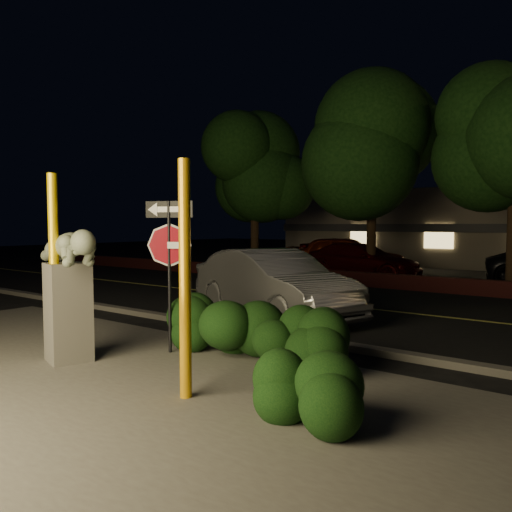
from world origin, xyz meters
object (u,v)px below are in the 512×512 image
Objects in this scene: parked_car_darkred at (361,261)px; parked_car_red at (346,256)px; yellow_pole_left at (54,270)px; yellow_pole_right at (185,280)px; signpost at (169,246)px; sculpture at (68,281)px; silver_sedan at (273,284)px.

parked_car_red is at bearing 61.83° from parked_car_darkred.
yellow_pole_right reaches higher than yellow_pole_left.
signpost is 1.67m from sculpture.
yellow_pole_right is 5.64m from silver_sedan.
yellow_pole_left is 15.20m from parked_car_red.
yellow_pole_left is 0.28m from sculpture.
yellow_pole_right reaches higher than silver_sedan.
yellow_pole_left is 5.31m from silver_sedan.
yellow_pole_left is 0.99× the size of yellow_pole_right.
signpost is 13.16m from parked_car_darkred.
signpost is at bearing -151.68° from silver_sedan.
parked_car_darkred is at bearing 114.05° from sculpture.
parked_car_darkred is (0.98, -0.55, -0.14)m from parked_car_red.
yellow_pole_right is 0.61× the size of parked_car_darkred.
yellow_pole_left is 1.40× the size of sculpture.
parked_car_red is (-2.66, 14.95, -0.62)m from yellow_pole_left.
sculpture is 0.43× the size of parked_car_darkred.
signpost is at bearing 141.73° from yellow_pole_right.
yellow_pole_left is 14.52m from parked_car_darkred.
sculpture is 14.99m from parked_car_red.
sculpture reaches higher than parked_car_darkred.
signpost reaches higher than parked_car_red.
yellow_pole_left reaches higher than parked_car_darkred.
yellow_pole_left is at bearing 171.88° from parked_car_red.
sculpture is 5.08m from silver_sedan.
parked_car_red is 1.13m from parked_car_darkred.
signpost reaches higher than sculpture.
parked_car_darkred is at bearing 96.65° from yellow_pole_left.
silver_sedan is 0.96× the size of parked_car_red.
signpost is 3.88m from silver_sedan.
signpost is 0.51× the size of parked_car_red.
sculpture is at bearing 172.13° from parked_car_red.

